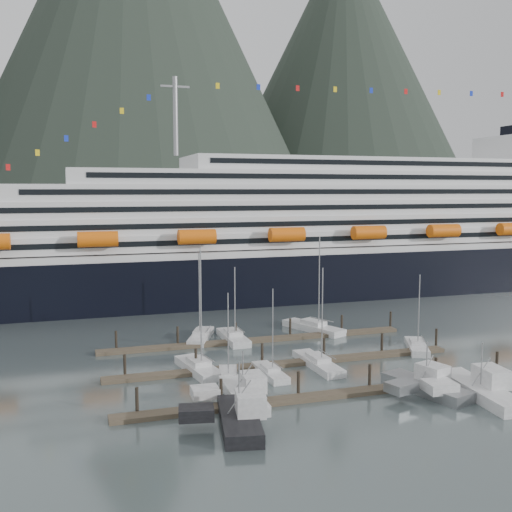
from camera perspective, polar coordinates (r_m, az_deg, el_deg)
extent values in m
plane|color=#4D5B5A|center=(80.45, 7.04, -10.57)|extent=(1600.00, 1600.00, 0.00)
cone|color=black|center=(652.97, -11.58, 20.17)|extent=(400.00, 400.00, 420.00)
cone|color=black|center=(776.94, 8.19, 16.11)|extent=(360.00, 360.00, 360.00)
cube|color=black|center=(138.74, 6.93, -1.68)|extent=(210.00, 28.00, 12.00)
cube|color=silver|center=(137.98, 6.96, 0.99)|extent=(205.80, 27.44, 1.50)
cube|color=silver|center=(139.92, 8.84, 2.11)|extent=(185.00, 26.00, 3.20)
cube|color=black|center=(128.41, 11.44, 1.75)|extent=(175.75, 0.20, 1.00)
cube|color=silver|center=(140.63, 9.59, 3.42)|extent=(180.00, 25.00, 3.20)
cube|color=black|center=(129.62, 12.14, 3.19)|extent=(171.00, 0.20, 1.00)
cube|color=silver|center=(141.43, 10.34, 4.72)|extent=(172.00, 24.00, 3.20)
cube|color=black|center=(130.92, 12.83, 4.61)|extent=(163.40, 0.20, 1.00)
cube|color=silver|center=(142.33, 11.08, 6.01)|extent=(160.00, 23.00, 3.20)
cube|color=black|center=(132.32, 13.50, 6.00)|extent=(152.00, 0.20, 1.00)
cube|color=silver|center=(143.32, 11.81, 7.23)|extent=(140.00, 22.00, 3.00)
cube|color=black|center=(133.82, 14.16, 7.30)|extent=(133.00, 0.20, 1.00)
cube|color=silver|center=(144.40, 12.54, 8.40)|extent=(95.00, 20.00, 3.00)
cube|color=black|center=(135.82, 14.70, 8.54)|extent=(90.25, 0.20, 1.00)
cylinder|color=gray|center=(127.64, -7.68, 13.05)|extent=(1.00, 1.00, 16.00)
cylinder|color=orange|center=(110.26, -14.84, 1.56)|extent=(7.00, 2.80, 2.80)
cylinder|color=orange|center=(112.60, -5.65, 1.84)|extent=(7.00, 2.80, 2.80)
cylinder|color=orange|center=(117.68, 2.95, 2.06)|extent=(7.00, 2.80, 2.80)
cylinder|color=orange|center=(125.17, 10.69, 2.22)|extent=(7.00, 2.80, 2.80)
cylinder|color=orange|center=(134.66, 17.45, 2.32)|extent=(7.00, 2.80, 2.80)
cube|color=#473D2E|center=(69.75, 6.74, -13.04)|extent=(48.00, 2.00, 0.50)
cylinder|color=black|center=(65.05, -11.27, -13.51)|extent=(0.36, 0.36, 3.20)
cylinder|color=black|center=(66.56, -3.35, -12.93)|extent=(0.36, 0.36, 3.20)
cylinder|color=black|center=(69.21, 4.05, -12.16)|extent=(0.36, 0.36, 3.20)
cylinder|color=black|center=(72.88, 10.77, -11.29)|extent=(0.36, 0.36, 3.20)
cylinder|color=black|center=(77.44, 16.73, -10.39)|extent=(0.36, 0.36, 3.20)
cylinder|color=black|center=(82.72, 21.95, -9.51)|extent=(0.36, 0.36, 3.20)
cube|color=#473D2E|center=(81.17, 2.88, -10.19)|extent=(48.00, 2.00, 0.50)
cylinder|color=black|center=(77.35, -12.39, -10.29)|extent=(0.36, 0.36, 3.20)
cylinder|color=black|center=(78.62, -5.75, -9.89)|extent=(0.36, 0.36, 3.20)
cylinder|color=black|center=(80.88, 0.59, -9.39)|extent=(0.36, 0.36, 3.20)
cylinder|color=black|center=(84.04, 6.49, -8.82)|extent=(0.36, 0.36, 3.20)
cylinder|color=black|center=(88.02, 11.90, -8.22)|extent=(0.36, 0.36, 3.20)
cylinder|color=black|center=(92.70, 16.78, -7.61)|extent=(0.36, 0.36, 3.20)
cube|color=#473D2E|center=(93.00, 0.03, -8.02)|extent=(48.00, 2.00, 0.50)
cylinder|color=black|center=(89.85, -13.18, -7.95)|extent=(0.36, 0.36, 3.20)
cylinder|color=black|center=(90.94, -7.47, -7.66)|extent=(0.36, 0.36, 3.20)
cylinder|color=black|center=(92.90, -1.96, -7.30)|extent=(0.36, 0.36, 3.20)
cylinder|color=black|center=(95.67, 3.27, -6.91)|extent=(0.36, 0.36, 3.20)
cylinder|color=black|center=(99.18, 8.17, -6.48)|extent=(0.36, 0.36, 3.20)
cylinder|color=black|center=(103.36, 12.68, -6.05)|extent=(0.36, 0.36, 3.20)
cube|color=#B4B4B4|center=(78.67, -5.49, -10.75)|extent=(4.58, 10.46, 1.57)
cube|color=#B4B4B4|center=(78.37, -5.50, -10.02)|extent=(2.81, 3.87, 0.90)
cylinder|color=gray|center=(75.69, -5.27, -4.86)|extent=(0.18, 0.18, 15.32)
cube|color=#B4B4B4|center=(74.63, -2.65, -11.69)|extent=(4.34, 8.97, 1.22)
cube|color=#B4B4B4|center=(74.40, -2.66, -11.14)|extent=(2.44, 3.37, 0.69)
cylinder|color=gray|center=(72.21, -2.67, -7.59)|extent=(0.14, 0.14, 10.37)
cube|color=#B4B4B4|center=(76.77, 1.36, -11.16)|extent=(2.49, 8.17, 1.19)
cube|color=#B4B4B4|center=(76.55, 1.37, -10.64)|extent=(1.80, 2.89, 0.68)
cylinder|color=gray|center=(74.49, 1.60, -7.11)|extent=(0.14, 0.14, 10.49)
cube|color=#B4B4B4|center=(80.84, 5.92, -10.28)|extent=(2.92, 11.23, 1.42)
cube|color=#B4B4B4|center=(80.58, 5.92, -9.66)|extent=(2.13, 3.96, 0.81)
cylinder|color=gray|center=(78.16, 6.32, -5.66)|extent=(0.16, 0.16, 12.44)
cube|color=#B4B4B4|center=(94.77, -5.27, -7.77)|extent=(6.26, 10.31, 1.41)
cube|color=#B4B4B4|center=(94.55, -5.28, -7.24)|extent=(3.21, 4.03, 0.81)
cylinder|color=gray|center=(92.32, -5.42, -3.68)|extent=(0.16, 0.16, 12.76)
cube|color=#B4B4B4|center=(93.62, -2.18, -7.92)|extent=(2.95, 9.95, 1.54)
cube|color=#B4B4B4|center=(93.37, -2.19, -7.32)|extent=(2.23, 3.49, 0.88)
cylinder|color=gray|center=(91.36, -2.03, -4.38)|extent=(0.18, 0.18, 10.67)
cube|color=#B4B4B4|center=(100.47, 5.48, -6.95)|extent=(7.37, 12.19, 1.60)
cube|color=#B4B4B4|center=(100.24, 5.49, -6.36)|extent=(3.73, 4.75, 0.91)
cylinder|color=gray|center=(98.10, 6.03, -2.44)|extent=(0.18, 0.18, 14.72)
cube|color=#B4B4B4|center=(91.57, 15.07, -8.47)|extent=(6.01, 9.06, 1.37)
cube|color=#B4B4B4|center=(91.35, 15.08, -7.94)|extent=(3.07, 3.62, 0.78)
cylinder|color=gray|center=(89.42, 15.25, -5.01)|extent=(0.16, 0.16, 10.37)
cube|color=#B4B4B4|center=(68.40, -1.25, -13.31)|extent=(3.51, 11.37, 1.73)
cube|color=#B4B4B4|center=(67.17, -4.89, -12.77)|extent=(3.03, 2.58, 1.04)
cube|color=#B4B4B4|center=(68.13, -0.32, -11.92)|extent=(2.54, 3.46, 1.91)
cube|color=black|center=(67.92, -0.32, -11.37)|extent=(2.36, 3.23, 0.43)
cylinder|color=gray|center=(67.41, -1.26, -10.81)|extent=(0.14, 0.14, 4.33)
cube|color=black|center=(61.49, -1.60, -15.63)|extent=(5.62, 11.62, 2.02)
cube|color=black|center=(60.79, -5.71, -14.65)|extent=(3.83, 3.04, 1.21)
cube|color=#B4B4B4|center=(60.89, -0.53, -13.86)|extent=(3.40, 3.80, 2.23)
cube|color=black|center=(60.61, -0.54, -13.15)|extent=(3.16, 3.55, 0.51)
cylinder|color=gray|center=(60.20, -1.61, -12.37)|extent=(0.16, 0.16, 5.06)
cube|color=#B4B4B4|center=(74.11, 20.58, -12.15)|extent=(4.61, 13.77, 1.93)
cube|color=#B4B4B4|center=(71.12, 17.09, -11.80)|extent=(3.52, 3.24, 1.16)
cube|color=#B4B4B4|center=(74.28, 21.52, -10.63)|extent=(3.04, 4.27, 2.12)
cube|color=black|center=(74.06, 21.55, -10.06)|extent=(2.82, 3.98, 0.48)
cylinder|color=gray|center=(73.09, 20.69, -9.54)|extent=(0.15, 0.15, 4.83)
cube|color=gray|center=(73.51, 15.87, -12.14)|extent=(6.33, 11.52, 1.84)
cube|color=gray|center=(70.12, 13.66, -12.02)|extent=(3.69, 3.22, 1.10)
cube|color=#B4B4B4|center=(73.79, 16.47, -10.64)|extent=(3.42, 3.91, 2.02)
cube|color=black|center=(73.59, 16.49, -10.10)|extent=(3.18, 3.64, 0.46)
cylinder|color=gray|center=(72.53, 15.95, -9.64)|extent=(0.15, 0.15, 4.60)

